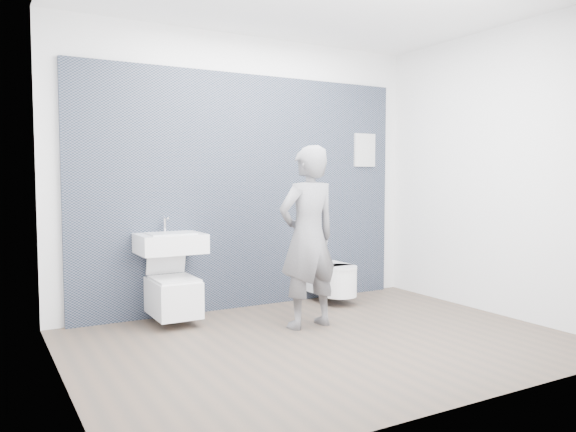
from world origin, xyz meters
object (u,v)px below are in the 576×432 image
washbasin (170,243)px  toilet_square (173,294)px  toilet_rounded (334,279)px  visitor (308,237)px

washbasin → toilet_square: 0.48m
toilet_rounded → visitor: size_ratio=0.37×
toilet_square → toilet_rounded: size_ratio=1.26×
toilet_rounded → visitor: (-0.75, -0.69, 0.56)m
toilet_square → washbasin: bearing=90.0°
washbasin → toilet_square: size_ratio=0.79×
visitor → toilet_rounded: bearing=-142.3°
toilet_square → toilet_rounded: 1.78m
washbasin → toilet_rounded: size_ratio=1.00×
toilet_rounded → washbasin: bearing=177.5°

